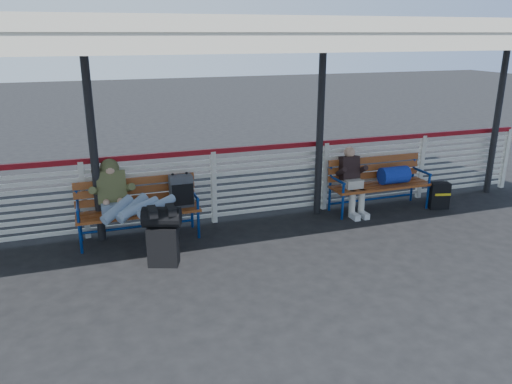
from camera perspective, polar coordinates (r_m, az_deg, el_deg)
name	(u,v)px	position (r m, az deg, el deg)	size (l,w,h in m)	color
ground	(251,271)	(6.65, -0.59, -9.02)	(60.00, 60.00, 0.00)	black
fence	(214,184)	(8.11, -4.86, 0.93)	(12.08, 0.08, 1.24)	silver
canopy	(229,29)	(6.77, -3.12, 18.09)	(12.60, 3.60, 3.16)	silver
luggage_stack	(163,234)	(6.76, -10.63, -4.71)	(0.56, 0.43, 0.82)	black
bench_left	(153,199)	(7.67, -11.72, -0.82)	(1.80, 0.56, 0.95)	#A34E1F
bench_right	(384,177)	(9.04, 14.47, 1.64)	(1.80, 0.56, 0.92)	#A34E1F
traveler_man	(129,203)	(7.27, -14.26, -1.20)	(0.94, 1.61, 0.77)	#8497B2
companion_person	(352,180)	(8.69, 10.94, 1.36)	(0.32, 0.66, 1.15)	beige
suitcase_side	(439,195)	(9.45, 20.18, -0.38)	(0.38, 0.28, 0.47)	black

